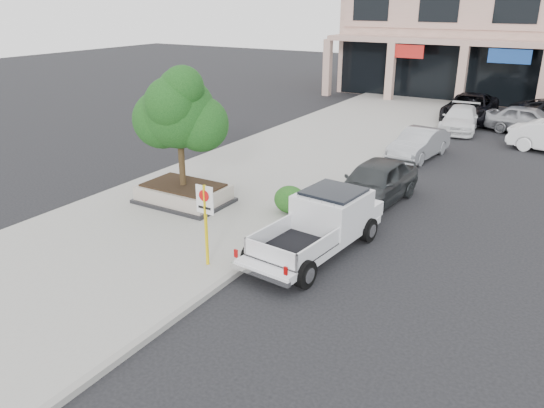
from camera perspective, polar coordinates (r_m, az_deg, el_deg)
The scene contains 13 objects.
ground at distance 14.07m, azimuth 2.28°, elevation -8.60°, with size 120.00×120.00×0.00m, color black.
sidewalk at distance 21.35m, azimuth -2.85°, elevation 2.26°, with size 8.00×52.00×0.15m, color gray.
curb at distance 19.55m, azimuth 6.83°, elevation 0.31°, with size 0.20×52.00×0.15m, color gray.
planter at distance 19.26m, azimuth -9.47°, elevation 1.12°, with size 3.20×2.20×0.68m.
planter_tree at distance 18.50m, azimuth -9.38°, elevation 9.77°, with size 2.90×2.55×4.00m.
no_parking_sign at distance 14.21m, azimuth -7.18°, elevation -1.12°, with size 0.55×0.09×2.30m.
hedge at distance 18.04m, azimuth 1.93°, elevation 0.50°, with size 1.10×0.99×0.94m, color #144513.
pickup_truck at distance 15.34m, azimuth 4.63°, elevation -2.45°, with size 2.00×5.41×1.70m, color silver, non-canonical shape.
curb_car_a at distance 19.53m, azimuth 10.97°, elevation 2.30°, with size 1.88×4.67×1.59m, color #2B2F30.
curb_car_b at distance 25.83m, azimuth 15.52°, elevation 6.27°, with size 1.45×4.17×1.37m, color #A0A2A7.
curb_car_c at distance 32.15m, azimuth 19.61°, elevation 8.62°, with size 1.88×4.63×1.34m, color white.
curb_car_d at distance 35.02m, azimuth 20.52°, elevation 9.69°, with size 2.71×5.87×1.63m, color black.
lot_car_a at distance 32.69m, azimuth 25.93°, elevation 8.10°, with size 1.82×4.53×1.54m, color #9C9DA3.
Camera 1 is at (5.83, -10.74, 6.97)m, focal length 35.00 mm.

